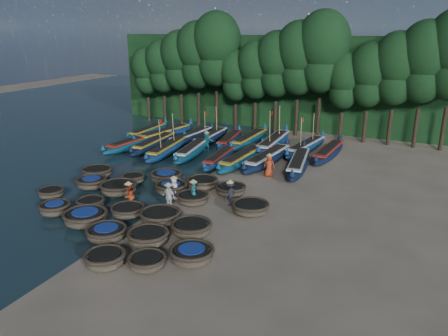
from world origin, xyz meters
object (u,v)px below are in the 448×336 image
at_px(fisherman_5, 207,141).
at_px(coracle_17, 171,188).
at_px(long_boat_13, 230,140).
at_px(fisherman_0, 174,187).
at_px(coracle_13, 160,217).
at_px(long_boat_6, 243,158).
at_px(coracle_12, 128,210).
at_px(coracle_18, 193,198).
at_px(coracle_10, 51,193).
at_px(long_boat_8, 298,163).
at_px(long_boat_3, 167,149).
at_px(long_boat_10, 165,134).
at_px(fisherman_4, 169,196).
at_px(coracle_21, 133,179).
at_px(long_boat_7, 267,158).
at_px(coracle_5, 55,208).
at_px(long_boat_5, 220,158).
at_px(coracle_19, 250,208).
at_px(long_boat_12, 211,137).
at_px(long_boat_16, 306,147).
at_px(coracle_4, 147,262).
at_px(fisherman_1, 194,191).
at_px(long_boat_1, 134,143).
at_px(coracle_22, 166,177).
at_px(coracle_15, 92,182).
at_px(coracle_23, 202,183).
at_px(fisherman_3, 230,193).
at_px(coracle_11, 91,203).
at_px(long_boat_15, 273,143).
at_px(coracle_7, 106,233).
at_px(coracle_16, 119,188).
at_px(fisherman_6, 269,165).
at_px(coracle_9, 192,254).
at_px(long_boat_11, 192,136).
at_px(coracle_8, 148,237).
at_px(coracle_6, 85,217).
at_px(coracle_20, 97,172).
at_px(long_boat_17, 329,152).
at_px(coracle_3, 105,259).
at_px(coracle_14, 191,228).
at_px(long_boat_9, 148,131).
at_px(long_boat_2, 154,144).
at_px(fisherman_2, 129,195).

bearing_deg(fisherman_5, coracle_17, 108.78).
height_order(long_boat_13, fisherman_0, fisherman_0).
bearing_deg(coracle_13, long_boat_6, 90.20).
distance_m(coracle_12, coracle_18, 4.23).
bearing_deg(coracle_10, long_boat_8, 43.83).
distance_m(coracle_17, long_boat_3, 9.74).
relative_size(long_boat_10, fisherman_4, 4.56).
bearing_deg(coracle_10, coracle_21, 54.84).
bearing_deg(long_boat_7, coracle_5, -113.62).
relative_size(coracle_10, long_boat_6, 0.21).
xyz_separation_m(long_boat_5, long_boat_6, (1.89, 0.36, 0.09)).
relative_size(coracle_19, long_boat_12, 0.33).
bearing_deg(long_boat_16, long_boat_7, -102.39).
relative_size(coracle_4, fisherman_1, 1.22).
bearing_deg(long_boat_1, coracle_22, -34.06).
bearing_deg(long_boat_16, coracle_15, -117.55).
distance_m(coracle_23, long_boat_13, 12.30).
bearing_deg(fisherman_3, coracle_11, -51.35).
relative_size(coracle_23, long_boat_15, 0.26).
distance_m(coracle_7, long_boat_5, 15.02).
relative_size(coracle_16, fisherman_6, 1.55).
bearing_deg(coracle_9, fisherman_0, 126.71).
height_order(coracle_11, long_boat_13, long_boat_13).
bearing_deg(coracle_15, long_boat_10, 101.40).
bearing_deg(coracle_15, long_boat_12, 83.00).
bearing_deg(coracle_11, long_boat_1, 115.25).
height_order(coracle_19, long_boat_11, long_boat_11).
bearing_deg(coracle_15, coracle_5, -76.35).
relative_size(coracle_8, coracle_23, 1.09).
relative_size(coracle_6, coracle_23, 1.25).
bearing_deg(long_boat_6, long_boat_15, 86.01).
xyz_separation_m(coracle_22, fisherman_3, (5.96, -1.88, 0.37)).
bearing_deg(fisherman_0, coracle_12, 134.47).
bearing_deg(fisherman_6, long_boat_16, -108.23).
bearing_deg(coracle_20, fisherman_1, -9.24).
bearing_deg(coracle_5, long_boat_17, 56.82).
relative_size(coracle_5, long_boat_7, 0.24).
distance_m(coracle_3, long_boat_7, 18.55).
bearing_deg(long_boat_1, coracle_3, -50.81).
relative_size(coracle_14, long_boat_9, 0.33).
bearing_deg(coracle_5, long_boat_7, 60.86).
bearing_deg(long_boat_3, long_boat_1, 166.80).
relative_size(long_boat_12, fisherman_1, 4.43).
bearing_deg(long_boat_2, long_boat_12, 46.90).
bearing_deg(long_boat_17, coracle_20, -135.96).
bearing_deg(coracle_14, long_boat_5, 108.78).
bearing_deg(long_boat_1, fisherman_2, -48.27).
distance_m(fisherman_2, fisherman_5, 14.27).
distance_m(coracle_8, long_boat_16, 20.92).
height_order(coracle_17, fisherman_1, fisherman_1).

